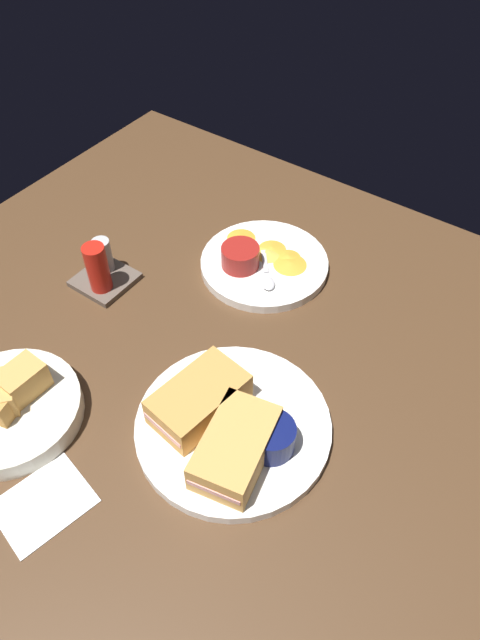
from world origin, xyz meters
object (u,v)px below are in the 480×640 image
object	(u,v)px
ramekin_dark_sauce	(271,437)
ramekin_light_gravy	(240,256)
spoon_by_dark_ramekin	(239,423)
sandwich_half_near	(199,399)
condiment_caddy	(101,269)
plate_sandwich_main	(233,426)
spoon_by_gravy_ramekin	(267,278)
plate_chips_companion	(264,264)
sandwich_half_far	(236,447)
bread_basket_rear	(10,406)

from	to	relation	value
ramekin_dark_sauce	ramekin_light_gravy	xyz separation A→B (cm)	(25.96, 23.17, -0.20)
spoon_by_dark_ramekin	ramekin_light_gravy	xyz separation A→B (cm)	(25.80, 17.97, 1.66)
sandwich_half_near	condiment_caddy	xyz separation A→B (cm)	(11.23, 29.22, -0.59)
ramekin_light_gravy	plate_sandwich_main	bearing A→B (deg)	-146.52
plate_sandwich_main	spoon_by_gravy_ramekin	world-z (taller)	spoon_by_gravy_ramekin
ramekin_light_gravy	plate_chips_companion	bearing A→B (deg)	-39.81
ramekin_dark_sauce	condiment_caddy	distance (cm)	41.44
sandwich_half_far	spoon_by_gravy_ramekin	distance (cm)	33.04
plate_sandwich_main	bread_basket_rear	size ratio (longest dim) A/B	1.36
sandwich_half_near	spoon_by_gravy_ramekin	bearing A→B (deg)	13.82
ramekin_dark_sauce	condiment_caddy	size ratio (longest dim) A/B	0.66
sandwich_half_near	bread_basket_rear	xyz separation A→B (cm)	(-14.86, 21.06, -1.75)
plate_sandwich_main	condiment_caddy	size ratio (longest dim) A/B	2.79
sandwich_half_near	ramekin_dark_sauce	world-z (taller)	sandwich_half_near
sandwich_half_near	ramekin_light_gravy	size ratio (longest dim) A/B	2.19
spoon_by_gravy_ramekin	plate_chips_companion	bearing A→B (deg)	39.31
plate_chips_companion	ramekin_dark_sauce	bearing A→B (deg)	-145.07
ramekin_light_gravy	bread_basket_rear	world-z (taller)	bread_basket_rear
sandwich_half_far	spoon_by_gravy_ramekin	world-z (taller)	sandwich_half_far
plate_sandwich_main	spoon_by_gravy_ramekin	distance (cm)	28.13
plate_sandwich_main	bread_basket_rear	bearing A→B (deg)	121.11
sandwich_half_near	spoon_by_dark_ramekin	world-z (taller)	sandwich_half_near
plate_sandwich_main	condiment_caddy	bearing A→B (deg)	73.09
condiment_caddy	plate_sandwich_main	bearing A→B (deg)	-106.91
plate_sandwich_main	sandwich_half_near	bearing A→B (deg)	99.64
spoon_by_dark_ramekin	bread_basket_rear	world-z (taller)	bread_basket_rear
ramekin_dark_sauce	bread_basket_rear	bearing A→B (deg)	116.25
spoon_by_dark_ramekin	sandwich_half_far	bearing A→B (deg)	-149.10
sandwich_half_far	bread_basket_rear	distance (cm)	31.58
ramekin_light_gravy	spoon_by_dark_ramekin	bearing A→B (deg)	-145.14
plate_chips_companion	spoon_by_gravy_ramekin	size ratio (longest dim) A/B	2.56
sandwich_half_far	ramekin_dark_sauce	world-z (taller)	sandwich_half_far
plate_sandwich_main	sandwich_half_near	xyz separation A→B (cm)	(-0.84, 4.96, 3.20)
plate_sandwich_main	sandwich_half_near	distance (cm)	5.96
plate_sandwich_main	spoon_by_gravy_ramekin	size ratio (longest dim) A/B	3.09
plate_chips_companion	condiment_caddy	bearing A→B (deg)	133.84
sandwich_half_near	sandwich_half_far	xyz separation A→B (cm)	(-3.03, -8.17, 0.00)
condiment_caddy	bread_basket_rear	bearing A→B (deg)	-162.63
spoon_by_dark_ramekin	spoon_by_gravy_ramekin	world-z (taller)	same
ramekin_dark_sauce	spoon_by_gravy_ramekin	bearing A→B (deg)	34.26
sandwich_half_near	spoon_by_gravy_ramekin	world-z (taller)	sandwich_half_near
spoon_by_dark_ramekin	bread_basket_rear	distance (cm)	31.15
spoon_by_gravy_ramekin	condiment_caddy	world-z (taller)	condiment_caddy
sandwich_half_far	bread_basket_rear	bearing A→B (deg)	112.03
sandwich_half_near	ramekin_light_gravy	xyz separation A→B (cm)	(26.87, 12.26, -0.37)
plate_chips_companion	bread_basket_rear	xyz separation A→B (cm)	(-45.02, 11.55, 1.45)
plate_chips_companion	spoon_by_gravy_ramekin	world-z (taller)	spoon_by_gravy_ramekin
sandwich_half_near	ramekin_dark_sauce	bearing A→B (deg)	-85.24
sandwich_half_near	plate_sandwich_main	bearing A→B (deg)	-80.36
condiment_caddy	spoon_by_gravy_ramekin	bearing A→B (deg)	-56.09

